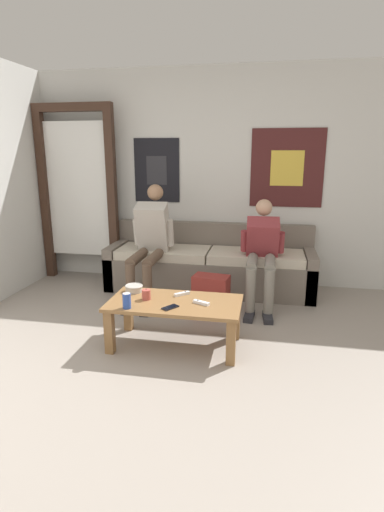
{
  "coord_description": "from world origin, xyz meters",
  "views": [
    {
      "loc": [
        0.84,
        -2.17,
        1.6
      ],
      "look_at": [
        0.16,
        1.4,
        0.64
      ],
      "focal_mm": 28.0,
      "sensor_mm": 36.0,
      "label": 1
    }
  ],
  "objects_px": {
    "coffee_table": "(175,309)",
    "pillar_candle": "(146,295)",
    "ceramic_bowl": "(134,288)",
    "couch": "(210,266)",
    "drink_can_blue": "(127,301)",
    "game_controller_near_left": "(201,303)",
    "person_seated_teen": "(262,250)",
    "backpack": "(211,297)",
    "game_controller_near_right": "(182,294)",
    "person_seated_adult": "(150,239)",
    "cell_phone": "(170,307)"
  },
  "relations": [
    {
      "from": "drink_can_blue",
      "to": "cell_phone",
      "type": "bearing_deg",
      "value": 11.12
    },
    {
      "from": "game_controller_near_left",
      "to": "coffee_table",
      "type": "bearing_deg",
      "value": 175.36
    },
    {
      "from": "couch",
      "to": "cell_phone",
      "type": "bearing_deg",
      "value": -92.82
    },
    {
      "from": "couch",
      "to": "drink_can_blue",
      "type": "distance_m",
      "value": 1.76
    },
    {
      "from": "coffee_table",
      "to": "backpack",
      "type": "bearing_deg",
      "value": 73.58
    },
    {
      "from": "pillar_candle",
      "to": "cell_phone",
      "type": "distance_m",
      "value": 0.29
    },
    {
      "from": "person_seated_adult",
      "to": "cell_phone",
      "type": "xyz_separation_m",
      "value": [
        0.54,
        -1.28,
        -0.26
      ]
    },
    {
      "from": "couch",
      "to": "coffee_table",
      "type": "xyz_separation_m",
      "value": [
        -0.08,
        -1.49,
        0.05
      ]
    },
    {
      "from": "person_seated_teen",
      "to": "backpack",
      "type": "xyz_separation_m",
      "value": [
        -0.48,
        -0.43,
        -0.4
      ]
    },
    {
      "from": "ceramic_bowl",
      "to": "drink_can_blue",
      "type": "distance_m",
      "value": 0.39
    },
    {
      "from": "coffee_table",
      "to": "person_seated_adult",
      "type": "height_order",
      "value": "person_seated_adult"
    },
    {
      "from": "coffee_table",
      "to": "game_controller_near_right",
      "type": "height_order",
      "value": "game_controller_near_right"
    },
    {
      "from": "person_seated_adult",
      "to": "drink_can_blue",
      "type": "relative_size",
      "value": 9.97
    },
    {
      "from": "game_controller_near_left",
      "to": "game_controller_near_right",
      "type": "relative_size",
      "value": 1.13
    },
    {
      "from": "couch",
      "to": "game_controller_near_right",
      "type": "distance_m",
      "value": 1.34
    },
    {
      "from": "couch",
      "to": "backpack",
      "type": "height_order",
      "value": "couch"
    },
    {
      "from": "person_seated_teen",
      "to": "backpack",
      "type": "relative_size",
      "value": 2.65
    },
    {
      "from": "person_seated_adult",
      "to": "ceramic_bowl",
      "type": "distance_m",
      "value": 1.01
    },
    {
      "from": "person_seated_teen",
      "to": "coffee_table",
      "type": "bearing_deg",
      "value": -121.18
    },
    {
      "from": "game_controller_near_left",
      "to": "cell_phone",
      "type": "distance_m",
      "value": 0.26
    },
    {
      "from": "ceramic_bowl",
      "to": "couch",
      "type": "bearing_deg",
      "value": 69.87
    },
    {
      "from": "person_seated_teen",
      "to": "pillar_candle",
      "type": "xyz_separation_m",
      "value": [
        -0.92,
        -1.12,
        -0.16
      ]
    },
    {
      "from": "ceramic_bowl",
      "to": "cell_phone",
      "type": "relative_size",
      "value": 1.06
    },
    {
      "from": "coffee_table",
      "to": "pillar_candle",
      "type": "xyz_separation_m",
      "value": [
        -0.24,
        0.0,
        0.11
      ]
    },
    {
      "from": "game_controller_near_left",
      "to": "game_controller_near_right",
      "type": "xyz_separation_m",
      "value": [
        -0.2,
        0.17,
        0.0
      ]
    },
    {
      "from": "pillar_candle",
      "to": "cell_phone",
      "type": "xyz_separation_m",
      "value": [
        0.24,
        -0.15,
        -0.04
      ]
    },
    {
      "from": "person_seated_adult",
      "to": "cell_phone",
      "type": "relative_size",
      "value": 8.29
    },
    {
      "from": "coffee_table",
      "to": "drink_can_blue",
      "type": "xyz_separation_m",
      "value": [
        -0.34,
        -0.21,
        0.13
      ]
    },
    {
      "from": "person_seated_adult",
      "to": "person_seated_teen",
      "type": "bearing_deg",
      "value": -0.55
    },
    {
      "from": "backpack",
      "to": "drink_can_blue",
      "type": "relative_size",
      "value": 3.32
    },
    {
      "from": "couch",
      "to": "coffee_table",
      "type": "distance_m",
      "value": 1.49
    },
    {
      "from": "couch",
      "to": "drink_can_blue",
      "type": "xyz_separation_m",
      "value": [
        -0.42,
        -1.7,
        0.18
      ]
    },
    {
      "from": "coffee_table",
      "to": "cell_phone",
      "type": "bearing_deg",
      "value": -90.8
    },
    {
      "from": "backpack",
      "to": "drink_can_blue",
      "type": "distance_m",
      "value": 1.08
    },
    {
      "from": "couch",
      "to": "game_controller_near_left",
      "type": "height_order",
      "value": "couch"
    },
    {
      "from": "backpack",
      "to": "game_controller_near_right",
      "type": "bearing_deg",
      "value": -108.09
    },
    {
      "from": "drink_can_blue",
      "to": "cell_phone",
      "type": "relative_size",
      "value": 0.83
    },
    {
      "from": "person_seated_teen",
      "to": "pillar_candle",
      "type": "relative_size",
      "value": 11.38
    },
    {
      "from": "person_seated_teen",
      "to": "game_controller_near_left",
      "type": "relative_size",
      "value": 7.53
    },
    {
      "from": "drink_can_blue",
      "to": "game_controller_near_left",
      "type": "bearing_deg",
      "value": 19.13
    },
    {
      "from": "person_seated_adult",
      "to": "game_controller_near_right",
      "type": "bearing_deg",
      "value": -59.73
    },
    {
      "from": "cell_phone",
      "to": "coffee_table",
      "type": "bearing_deg",
      "value": 89.2
    },
    {
      "from": "backpack",
      "to": "cell_phone",
      "type": "bearing_deg",
      "value": -103.78
    },
    {
      "from": "backpack",
      "to": "cell_phone",
      "type": "xyz_separation_m",
      "value": [
        -0.21,
        -0.84,
        0.21
      ]
    },
    {
      "from": "game_controller_near_left",
      "to": "person_seated_teen",
      "type": "bearing_deg",
      "value": 68.29
    },
    {
      "from": "ceramic_bowl",
      "to": "drink_can_blue",
      "type": "xyz_separation_m",
      "value": [
        0.07,
        -0.38,
        0.03
      ]
    },
    {
      "from": "backpack",
      "to": "pillar_candle",
      "type": "distance_m",
      "value": 0.85
    },
    {
      "from": "couch",
      "to": "cell_phone",
      "type": "height_order",
      "value": "couch"
    },
    {
      "from": "backpack",
      "to": "game_controller_near_left",
      "type": "bearing_deg",
      "value": -88.18
    },
    {
      "from": "person_seated_teen",
      "to": "game_controller_near_left",
      "type": "distance_m",
      "value": 1.24
    }
  ]
}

